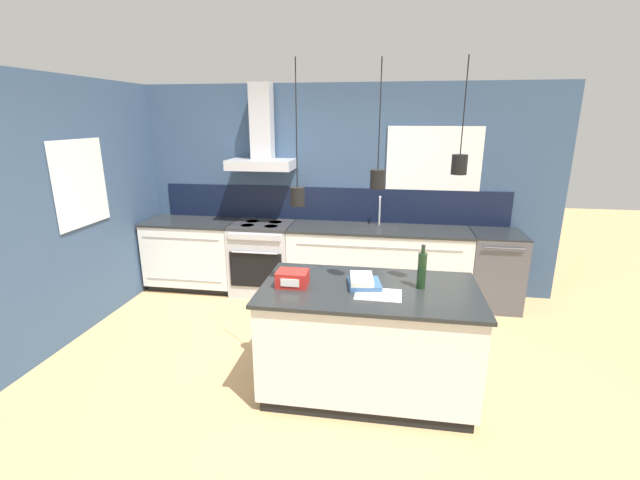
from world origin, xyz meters
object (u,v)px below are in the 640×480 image
at_px(oven_range, 263,258).
at_px(red_supply_box, 292,279).
at_px(dishwasher, 494,270).
at_px(bottle_on_island, 422,270).
at_px(book_stack, 363,282).

bearing_deg(oven_range, red_supply_box, -66.87).
relative_size(dishwasher, bottle_on_island, 2.58).
bearing_deg(bottle_on_island, book_stack, -175.11).
xyz_separation_m(bottle_on_island, red_supply_box, (-1.01, -0.11, -0.09)).
xyz_separation_m(book_stack, red_supply_box, (-0.56, -0.08, 0.02)).
height_order(oven_range, dishwasher, same).
height_order(dishwasher, book_stack, book_stack).
distance_m(book_stack, red_supply_box, 0.56).
bearing_deg(book_stack, bottle_on_island, 4.89).
distance_m(dishwasher, red_supply_box, 2.85).
distance_m(oven_range, book_stack, 2.39).
xyz_separation_m(dishwasher, book_stack, (-1.45, -1.88, 0.49)).
height_order(book_stack, red_supply_box, red_supply_box).
bearing_deg(dishwasher, bottle_on_island, -118.51).
bearing_deg(red_supply_box, bottle_on_island, 6.44).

